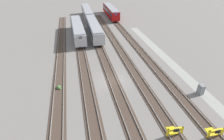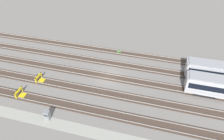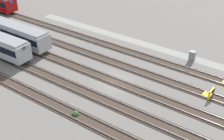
{
  "view_description": "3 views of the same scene",
  "coord_description": "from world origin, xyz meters",
  "views": [
    {
      "loc": [
        -24.02,
        5.63,
        17.13
      ],
      "look_at": [
        0.63,
        0.0,
        1.8
      ],
      "focal_mm": 28.0,
      "sensor_mm": 36.0,
      "label": 1
    },
    {
      "loc": [
        9.19,
        -31.24,
        26.69
      ],
      "look_at": [
        0.63,
        0.0,
        1.8
      ],
      "focal_mm": 35.0,
      "sensor_mm": 36.0,
      "label": 2
    },
    {
      "loc": [
        -21.23,
        30.81,
        24.58
      ],
      "look_at": [
        0.63,
        0.0,
        1.8
      ],
      "focal_mm": 50.0,
      "sensor_mm": 36.0,
      "label": 3
    }
  ],
  "objects": [
    {
      "name": "ground_plane",
      "position": [
        0.0,
        0.0,
        0.0
      ],
      "size": [
        400.0,
        400.0,
        0.0
      ],
      "primitive_type": "plane",
      "color": "gray"
    },
    {
      "name": "service_walkway",
      "position": [
        0.0,
        -12.96,
        0.0
      ],
      "size": [
        54.0,
        2.0,
        0.01
      ],
      "primitive_type": "cube",
      "color": "#9E9E93",
      "rests_on": "ground"
    },
    {
      "name": "rail_track_nearest",
      "position": [
        0.0,
        -8.94,
        0.04
      ],
      "size": [
        90.0,
        2.23,
        0.21
      ],
      "color": "#47382D",
      "rests_on": "ground"
    },
    {
      "name": "rail_track_near_inner",
      "position": [
        0.0,
        -4.47,
        0.04
      ],
      "size": [
        90.0,
        2.23,
        0.21
      ],
      "color": "#47382D",
      "rests_on": "ground"
    },
    {
      "name": "rail_track_middle",
      "position": [
        0.0,
        0.0,
        0.04
      ],
      "size": [
        90.0,
        2.24,
        0.21
      ],
      "color": "#47382D",
      "rests_on": "ground"
    },
    {
      "name": "rail_track_far_inner",
      "position": [
        0.0,
        4.47,
        0.04
      ],
      "size": [
        90.0,
        2.23,
        0.21
      ],
      "color": "#47382D",
      "rests_on": "ground"
    },
    {
      "name": "rail_track_farthest",
      "position": [
        0.0,
        8.94,
        0.04
      ],
      "size": [
        90.0,
        2.23,
        0.21
      ],
      "color": "#47382D",
      "rests_on": "ground"
    },
    {
      "name": "bumper_stop_nearest_track",
      "position": [
        -13.4,
        -8.94,
        0.51
      ],
      "size": [
        1.35,
        2.0,
        1.22
      ],
      "color": "yellow",
      "rests_on": "ground"
    },
    {
      "name": "bumper_stop_near_inner_track",
      "position": [
        -12.19,
        -4.48,
        0.51
      ],
      "size": [
        1.37,
        2.01,
        1.22
      ],
      "color": "yellow",
      "rests_on": "ground"
    },
    {
      "name": "electrical_cabinet",
      "position": [
        -6.35,
        -12.35,
        0.8
      ],
      "size": [
        0.9,
        0.73,
        1.6
      ],
      "color": "gray",
      "rests_on": "ground"
    },
    {
      "name": "weed_clump",
      "position": [
        -0.21,
        8.94,
        0.24
      ],
      "size": [
        0.92,
        0.7,
        0.64
      ],
      "color": "#4C7F3D",
      "rests_on": "ground"
    }
  ]
}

